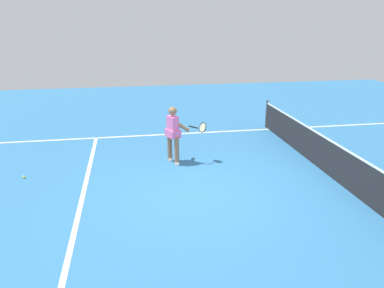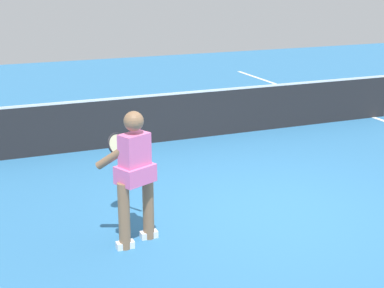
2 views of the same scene
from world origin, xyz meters
TOP-DOWN VIEW (x-y plane):
  - ground_plane at (0.00, 0.00)m, footprint 28.10×28.10m
  - service_line_marking at (0.00, -2.45)m, footprint 9.00×0.10m
  - sideline_left_marking at (-4.50, 0.00)m, footprint 0.10×19.62m
  - court_net at (0.00, 3.48)m, footprint 9.68×0.08m
  - tennis_player at (-1.91, -0.20)m, footprint 0.67×1.12m
  - tennis_ball_mid at (-1.51, -3.97)m, footprint 0.07×0.07m

SIDE VIEW (x-z plane):
  - ground_plane at x=0.00m, z-range 0.00..0.00m
  - service_line_marking at x=0.00m, z-range 0.00..0.01m
  - sideline_left_marking at x=-4.50m, z-range 0.00..0.01m
  - tennis_ball_mid at x=-1.51m, z-range 0.00..0.07m
  - court_net at x=0.00m, z-range -0.03..0.94m
  - tennis_player at x=-1.91m, z-range 0.07..1.62m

